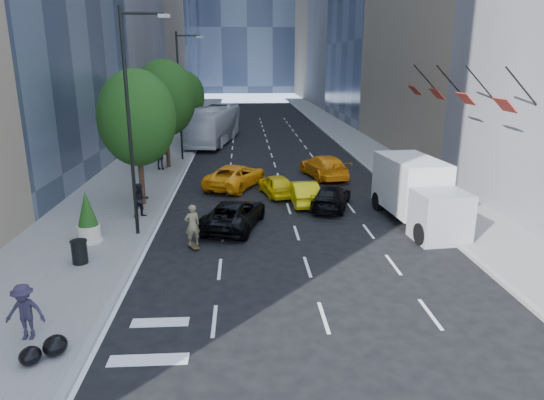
{
  "coord_description": "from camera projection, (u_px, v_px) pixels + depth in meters",
  "views": [
    {
      "loc": [
        -1.5,
        -17.79,
        7.91
      ],
      "look_at": [
        -0.17,
        4.23,
        1.6
      ],
      "focal_mm": 32.0,
      "sensor_mm": 36.0,
      "label": 1
    }
  ],
  "objects": [
    {
      "name": "facade_flags",
      "position": [
        453.0,
        93.0,
        27.85
      ],
      "size": [
        1.85,
        13.3,
        2.05
      ],
      "color": "black",
      "rests_on": "ground"
    },
    {
      "name": "pedestrian_a",
      "position": [
        141.0,
        200.0,
        24.91
      ],
      "size": [
        1.1,
        1.05,
        1.79
      ],
      "primitive_type": "imported",
      "rotation": [
        0.0,
        0.0,
        0.61
      ],
      "color": "black",
      "rests_on": "sidewalk_left"
    },
    {
      "name": "tree_near",
      "position": [
        137.0,
        118.0,
        26.19
      ],
      "size": [
        4.2,
        4.2,
        7.46
      ],
      "color": "black",
      "rests_on": "sidewalk_left"
    },
    {
      "name": "sidewalk_left",
      "position": [
        167.0,
        144.0,
        47.58
      ],
      "size": [
        6.0,
        120.0,
        0.15
      ],
      "primitive_type": "cube",
      "color": "slate",
      "rests_on": "ground"
    },
    {
      "name": "box_truck",
      "position": [
        417.0,
        192.0,
        24.21
      ],
      "size": [
        3.02,
        6.86,
        3.19
      ],
      "rotation": [
        0.0,
        0.0,
        0.09
      ],
      "color": "silver",
      "rests_on": "ground"
    },
    {
      "name": "taxi_c",
      "position": [
        236.0,
        176.0,
        31.49
      ],
      "size": [
        4.52,
        5.94,
        1.5
      ],
      "primitive_type": "imported",
      "rotation": [
        0.0,
        0.0,
        2.71
      ],
      "color": "#FF9F0D",
      "rests_on": "ground"
    },
    {
      "name": "traffic_signal",
      "position": [
        200.0,
        95.0,
        56.18
      ],
      "size": [
        2.48,
        0.53,
        5.2
      ],
      "color": "black",
      "rests_on": "sidewalk_left"
    },
    {
      "name": "planter_shrub",
      "position": [
        88.0,
        218.0,
        21.38
      ],
      "size": [
        0.97,
        0.97,
        2.34
      ],
      "color": "beige",
      "rests_on": "sidewalk_left"
    },
    {
      "name": "lamp_near",
      "position": [
        132.0,
        111.0,
        21.21
      ],
      "size": [
        2.13,
        0.22,
        10.0
      ],
      "color": "black",
      "rests_on": "sidewalk_left"
    },
    {
      "name": "taxi_b",
      "position": [
        303.0,
        192.0,
        27.9
      ],
      "size": [
        1.62,
        4.14,
        1.34
      ],
      "primitive_type": "imported",
      "rotation": [
        0.0,
        0.0,
        3.19
      ],
      "color": "#D7C30B",
      "rests_on": "ground"
    },
    {
      "name": "lamp_far",
      "position": [
        181.0,
        89.0,
        38.48
      ],
      "size": [
        2.13,
        0.22,
        10.0
      ],
      "color": "black",
      "rests_on": "sidewalk_left"
    },
    {
      "name": "sidewalk_right",
      "position": [
        357.0,
        143.0,
        48.69
      ],
      "size": [
        4.0,
        120.0,
        0.15
      ],
      "primitive_type": "cube",
      "color": "slate",
      "rests_on": "ground"
    },
    {
      "name": "pedestrian_c",
      "position": [
        25.0,
        312.0,
        13.88
      ],
      "size": [
        1.11,
        0.64,
        1.71
      ],
      "primitive_type": "imported",
      "rotation": [
        0.0,
        0.0,
        -0.01
      ],
      "color": "#262031",
      "rests_on": "sidewalk_left"
    },
    {
      "name": "black_sedan_lincoln",
      "position": [
        234.0,
        214.0,
        23.83
      ],
      "size": [
        3.56,
        5.45,
        1.39
      ],
      "primitive_type": "imported",
      "rotation": [
        0.0,
        0.0,
        2.87
      ],
      "color": "black",
      "rests_on": "ground"
    },
    {
      "name": "pedestrian_b",
      "position": [
        160.0,
        157.0,
        35.85
      ],
      "size": [
        1.22,
        0.67,
        1.97
      ],
      "primitive_type": "imported",
      "rotation": [
        0.0,
        0.0,
        2.97
      ],
      "color": "black",
      "rests_on": "sidewalk_left"
    },
    {
      "name": "taxi_a",
      "position": [
        276.0,
        185.0,
        29.63
      ],
      "size": [
        2.37,
        4.09,
        1.31
      ],
      "primitive_type": "imported",
      "rotation": [
        0.0,
        0.0,
        3.37
      ],
      "color": "yellow",
      "rests_on": "ground"
    },
    {
      "name": "tree_far",
      "position": [
        185.0,
        96.0,
        48.35
      ],
      "size": [
        3.9,
        3.9,
        6.92
      ],
      "color": "black",
      "rests_on": "sidewalk_left"
    },
    {
      "name": "garbage_bags",
      "position": [
        45.0,
        350.0,
        13.1
      ],
      "size": [
        1.12,
        1.08,
        0.55
      ],
      "color": "black",
      "rests_on": "sidewalk_left"
    },
    {
      "name": "ground",
      "position": [
        283.0,
        267.0,
        19.34
      ],
      "size": [
        160.0,
        160.0,
        0.0
      ],
      "primitive_type": "plane",
      "color": "black",
      "rests_on": "ground"
    },
    {
      "name": "taxi_d",
      "position": [
        324.0,
        166.0,
        34.24
      ],
      "size": [
        3.24,
        5.75,
        1.57
      ],
      "primitive_type": "imported",
      "rotation": [
        0.0,
        0.0,
        3.34
      ],
      "color": "orange",
      "rests_on": "ground"
    },
    {
      "name": "tree_mid",
      "position": [
        165.0,
        98.0,
        35.69
      ],
      "size": [
        4.5,
        4.5,
        7.99
      ],
      "color": "black",
      "rests_on": "sidewalk_left"
    },
    {
      "name": "black_sedan_mercedes",
      "position": [
        331.0,
        197.0,
        27.03
      ],
      "size": [
        3.14,
        4.79,
        1.29
      ],
      "primitive_type": "imported",
      "rotation": [
        0.0,
        0.0,
        2.81
      ],
      "color": "black",
      "rests_on": "ground"
    },
    {
      "name": "skateboarder",
      "position": [
        192.0,
        228.0,
        21.12
      ],
      "size": [
        0.8,
        0.69,
        1.86
      ],
      "primitive_type": "imported",
      "rotation": [
        0.0,
        0.0,
        3.57
      ],
      "color": "olive",
      "rests_on": "ground"
    },
    {
      "name": "trash_can",
      "position": [
        80.0,
        252.0,
        19.26
      ],
      "size": [
        0.61,
        0.61,
        0.91
      ],
      "primitive_type": "cylinder",
      "color": "black",
      "rests_on": "sidewalk_left"
    },
    {
      "name": "city_bus",
      "position": [
        214.0,
        125.0,
        48.6
      ],
      "size": [
        5.2,
        13.42,
        3.65
      ],
      "primitive_type": "imported",
      "rotation": [
        0.0,
        0.0,
        -0.17
      ],
      "color": "silver",
      "rests_on": "ground"
    }
  ]
}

